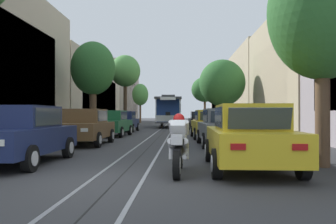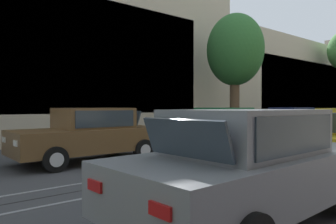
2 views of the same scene
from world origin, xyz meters
name	(u,v)px [view 2 (image 2 of 2)]	position (x,y,z in m)	size (l,w,h in m)	color
building_facade_left	(291,78)	(-9.71, 31.98, 4.29)	(4.85, 67.26, 9.52)	#BCAD93
parked_car_brown_second_left	(90,134)	(-2.92, 8.44, 0.80)	(2.00, 4.36, 1.58)	brown
parked_car_green_mid_left	(222,126)	(-2.94, 14.37, 0.80)	(2.13, 4.42, 1.58)	#1E6038
parked_car_navy_fourth_left	(290,122)	(-3.11, 20.08, 0.80)	(2.04, 4.38, 1.58)	#19234C
parked_car_grey_second_right	(250,165)	(3.07, 7.93, 0.80)	(2.08, 4.40, 1.58)	slate
street_tree_kerb_left_second	(235,51)	(-4.95, 17.72, 4.55)	(3.15, 2.75, 6.53)	brown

